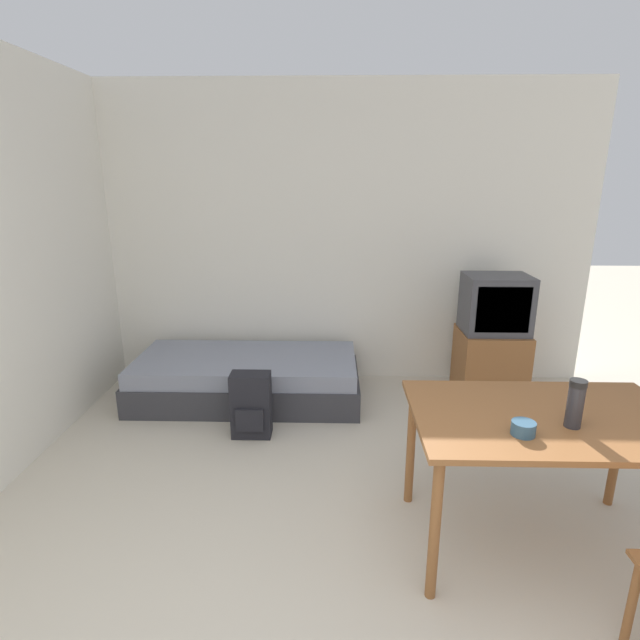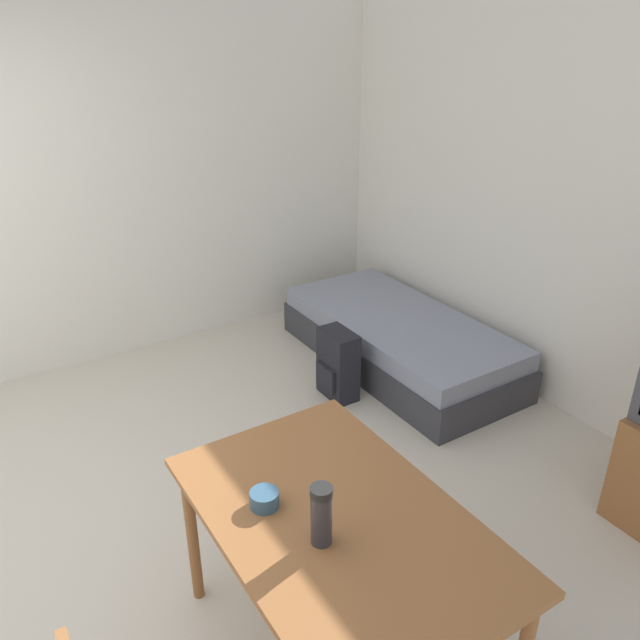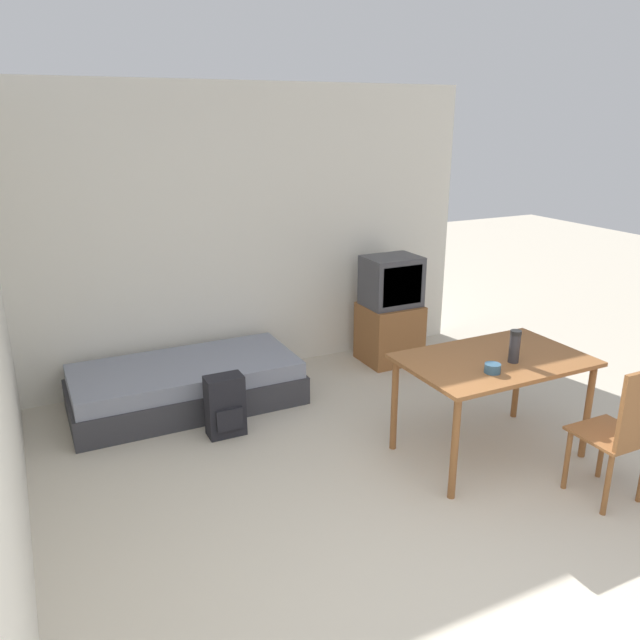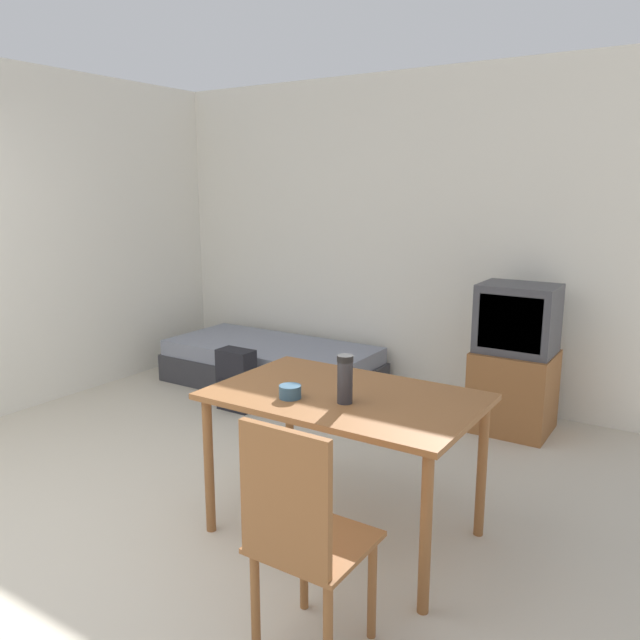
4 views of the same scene
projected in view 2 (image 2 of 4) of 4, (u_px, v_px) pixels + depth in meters
wall_back at (540, 198)px, 4.02m from camera, size 4.91×0.06×2.70m
wall_left at (159, 175)px, 4.64m from camera, size 0.06×4.63×2.70m
daybed at (399, 340)px, 4.74m from camera, size 1.94×0.91×0.39m
dining_table at (338, 534)px, 2.29m from camera, size 1.32×0.84×0.76m
thermos_flask at (321, 512)px, 2.09m from camera, size 0.08×0.08×0.23m
mate_bowl at (264, 499)px, 2.29m from camera, size 0.11×0.11×0.06m
backpack at (338, 365)px, 4.29m from camera, size 0.29×0.20×0.50m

